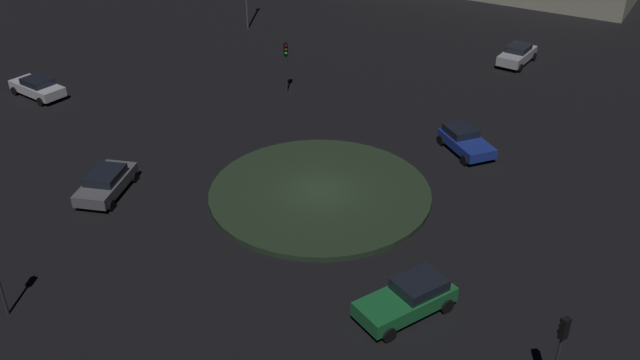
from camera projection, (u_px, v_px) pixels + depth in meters
ground_plane at (320, 195)px, 38.12m from camera, size 117.60×117.60×0.00m
roundabout_island at (320, 193)px, 38.05m from camera, size 12.22×12.22×0.29m
car_white at (37, 87)px, 49.30m from camera, size 2.30×4.52×1.40m
car_blue at (465, 141)px, 42.20m from camera, size 3.81×4.17×1.35m
car_green at (408, 298)px, 29.46m from camera, size 4.77×3.51×1.53m
car_grey at (106, 182)px, 37.88m from camera, size 4.62×3.27×1.39m
car_silver at (517, 54)px, 54.84m from camera, size 4.31×2.20×1.49m
traffic_light_southwest at (286, 57)px, 48.98m from camera, size 0.39×0.38×3.73m
traffic_light_northeast at (560, 342)px, 24.36m from camera, size 0.37×0.40×3.91m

